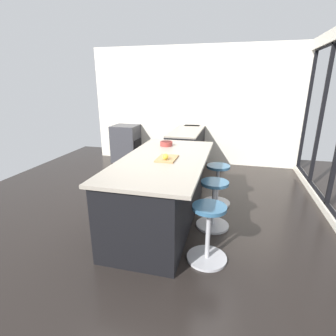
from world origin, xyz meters
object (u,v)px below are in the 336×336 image
cutting_board (167,158)px  apple_yellow (166,157)px  oven_range (126,143)px  stool_by_window (217,186)px  stool_near_camera (208,235)px  fruit_bowl (166,143)px  kitchen_island (161,189)px  stool_middle (213,206)px

cutting_board → apple_yellow: 0.10m
apple_yellow → oven_range: bearing=-148.2°
oven_range → stool_by_window: size_ratio=1.37×
stool_by_window → apple_yellow: bearing=-35.5°
stool_by_window → stool_near_camera: same height
stool_near_camera → stool_by_window: bearing=180.0°
cutting_board → apple_yellow: size_ratio=4.76×
cutting_board → fruit_bowl: fruit_bowl is taller
stool_near_camera → cutting_board: (-0.66, -0.62, 0.63)m
kitchen_island → stool_by_window: (-0.72, 0.72, -0.16)m
oven_range → stool_by_window: (1.97, 2.38, -0.14)m
apple_yellow → fruit_bowl: 0.85m
stool_near_camera → apple_yellow: size_ratio=8.59×
kitchen_island → cutting_board: cutting_board is taller
oven_range → fruit_bowl: 2.60m
stool_by_window → stool_near_camera: (1.44, 0.00, 0.00)m
stool_by_window → cutting_board: cutting_board is taller
stool_middle → stool_near_camera: (0.72, 0.00, 0.00)m
oven_range → cutting_board: bearing=32.5°
oven_range → stool_near_camera: (3.41, 2.38, -0.14)m
cutting_board → apple_yellow: (0.08, 0.01, 0.05)m
kitchen_island → apple_yellow: bearing=35.0°
kitchen_island → stool_by_window: bearing=135.0°
stool_by_window → cutting_board: (0.78, -0.62, 0.63)m
cutting_board → fruit_bowl: 0.76m
cutting_board → apple_yellow: bearing=3.6°
oven_range → apple_yellow: 3.38m
stool_middle → fruit_bowl: size_ratio=3.33×
stool_middle → stool_near_camera: 0.72m
stool_middle → cutting_board: (0.06, -0.62, 0.63)m
oven_range → fruit_bowl: (2.02, 1.55, 0.52)m
oven_range → kitchen_island: 3.16m
stool_near_camera → fruit_bowl: (-1.39, -0.82, 0.65)m
kitchen_island → stool_near_camera: kitchen_island is taller
oven_range → cutting_board: (2.75, 1.75, 0.49)m
oven_range → kitchen_island: size_ratio=0.39×
cutting_board → stool_by_window: bearing=141.5°
oven_range → apple_yellow: (2.84, 1.76, 0.54)m
cutting_board → oven_range: bearing=-147.5°
apple_yellow → fruit_bowl: apple_yellow is taller
apple_yellow → stool_middle: bearing=103.4°
stool_by_window → fruit_bowl: (0.05, -0.82, 0.65)m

